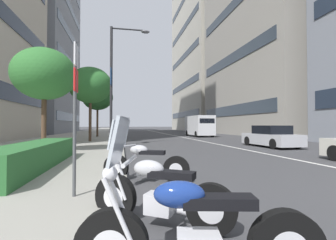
{
  "coord_description": "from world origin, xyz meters",
  "views": [
    {
      "loc": [
        -2.21,
        6.97,
        1.41
      ],
      "look_at": [
        14.63,
        3.68,
        1.77
      ],
      "focal_mm": 25.62,
      "sensor_mm": 36.0,
      "label": 1
    }
  ],
  "objects": [
    {
      "name": "lane_centre_stripe",
      "position": [
        35.0,
        0.0,
        0.0
      ],
      "size": [
        110.0,
        0.16,
        0.01
      ],
      "primitive_type": "cube",
      "color": "silver",
      "rests_on": "ground"
    },
    {
      "name": "car_approaching_light",
      "position": [
        11.73,
        -2.53,
        0.64
      ],
      "size": [
        4.25,
        1.91,
        1.38
      ],
      "rotation": [
        0.0,
        0.0,
        0.03
      ],
      "color": "#B7B7BC",
      "rests_on": "ground"
    },
    {
      "name": "office_tower_far_right_block",
      "position": [
        46.11,
        25.94,
        18.2
      ],
      "size": [
        21.53,
        18.74,
        36.4
      ],
      "color": "gray",
      "rests_on": "ground"
    },
    {
      "name": "motorcycle_far_end_row",
      "position": [
        1.13,
        6.47,
        0.45
      ],
      "size": [
        1.24,
        1.84,
        1.49
      ],
      "rotation": [
        0.0,
        0.0,
        1.0
      ],
      "color": "black",
      "rests_on": "ground"
    },
    {
      "name": "sidewalk_right_plaza",
      "position": [
        30.0,
        11.23,
        0.07
      ],
      "size": [
        160.0,
        8.79,
        0.15
      ],
      "primitive_type": "cube",
      "color": "gray",
      "rests_on": "ground"
    },
    {
      "name": "motorcycle_under_tarp",
      "position": [
        3.84,
        6.41,
        0.44
      ],
      "size": [
        1.02,
        2.09,
        1.48
      ],
      "rotation": [
        0.0,
        0.0,
        1.17
      ],
      "color": "black",
      "rests_on": "ground"
    },
    {
      "name": "street_tree_far_plaza",
      "position": [
        9.74,
        10.49,
        3.77
      ],
      "size": [
        2.81,
        2.81,
        4.83
      ],
      "color": "#473323",
      "rests_on": "sidewalk_right_plaza"
    },
    {
      "name": "street_tree_mid_sidewalk",
      "position": [
        25.46,
        9.59,
        4.5
      ],
      "size": [
        3.37,
        3.37,
        5.8
      ],
      "color": "#473323",
      "rests_on": "sidewalk_right_plaza"
    },
    {
      "name": "street_tree_near_plaza_corner",
      "position": [
        17.29,
        9.36,
        4.52
      ],
      "size": [
        3.32,
        3.32,
        5.8
      ],
      "color": "#473323",
      "rests_on": "sidewalk_right_plaza"
    },
    {
      "name": "delivery_van_ahead",
      "position": [
        26.16,
        -2.51,
        1.36
      ],
      "size": [
        5.34,
        2.3,
        2.54
      ],
      "rotation": [
        0.0,
        0.0,
        0.02
      ],
      "color": "silver",
      "rests_on": "ground"
    },
    {
      "name": "clipped_hedge_bed",
      "position": [
        5.53,
        9.52,
        0.51
      ],
      "size": [
        6.02,
        1.1,
        0.72
      ],
      "primitive_type": "cube",
      "color": "#28602D",
      "rests_on": "sidewalk_right_plaza"
    },
    {
      "name": "motorcycle_by_sign_pole",
      "position": [
        -0.15,
        6.34,
        0.45
      ],
      "size": [
        0.72,
        2.18,
        1.49
      ],
      "rotation": [
        0.0,
        0.0,
        1.36
      ],
      "color": "black",
      "rests_on": "ground"
    },
    {
      "name": "office_tower_near_left",
      "position": [
        57.95,
        -16.58,
        25.99
      ],
      "size": [
        28.52,
        15.58,
        51.99
      ],
      "color": "#B7B2A3",
      "rests_on": "ground"
    },
    {
      "name": "street_lamp_with_banners",
      "position": [
        14.35,
        7.26,
        4.96
      ],
      "size": [
        1.26,
        2.69,
        7.95
      ],
      "color": "#232326",
      "rests_on": "sidewalk_right_plaza"
    },
    {
      "name": "parking_sign_by_curb",
      "position": [
        2.28,
        7.78,
        1.87
      ],
      "size": [
        0.32,
        0.06,
        2.76
      ],
      "color": "#47494C",
      "rests_on": "sidewalk_right_plaza"
    }
  ]
}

